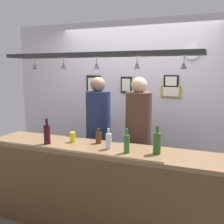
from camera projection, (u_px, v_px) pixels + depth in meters
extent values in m
plane|color=#4C4742|center=(109.00, 212.00, 3.41)|extent=(8.00, 8.00, 0.00)
cube|color=silver|center=(135.00, 103.00, 4.21)|extent=(4.40, 0.06, 2.60)
cube|color=brown|center=(97.00, 149.00, 2.94)|extent=(2.70, 0.55, 0.04)
cube|color=brown|center=(87.00, 200.00, 2.78)|extent=(2.65, 0.04, 0.93)
cube|color=black|center=(98.00, 55.00, 2.82)|extent=(2.20, 0.36, 0.04)
cylinder|color=silver|center=(34.00, 59.00, 3.21)|extent=(0.06, 0.06, 0.00)
cylinder|color=silver|center=(35.00, 61.00, 3.21)|extent=(0.01, 0.01, 0.06)
cone|color=silver|center=(35.00, 66.00, 3.22)|extent=(0.07, 0.07, 0.08)
cylinder|color=silver|center=(63.00, 58.00, 2.96)|extent=(0.06, 0.06, 0.00)
cylinder|color=silver|center=(63.00, 60.00, 2.97)|extent=(0.01, 0.01, 0.06)
cone|color=silver|center=(63.00, 66.00, 2.98)|extent=(0.07, 0.07, 0.08)
cylinder|color=silver|center=(96.00, 57.00, 2.78)|extent=(0.06, 0.06, 0.00)
cylinder|color=silver|center=(96.00, 59.00, 2.79)|extent=(0.01, 0.01, 0.06)
cone|color=silver|center=(96.00, 66.00, 2.80)|extent=(0.07, 0.07, 0.08)
cylinder|color=silver|center=(137.00, 56.00, 2.63)|extent=(0.06, 0.06, 0.00)
cylinder|color=silver|center=(137.00, 59.00, 2.63)|extent=(0.01, 0.01, 0.06)
cone|color=silver|center=(137.00, 65.00, 2.64)|extent=(0.07, 0.07, 0.08)
cylinder|color=silver|center=(184.00, 56.00, 2.53)|extent=(0.06, 0.06, 0.00)
cylinder|color=silver|center=(184.00, 58.00, 2.53)|extent=(0.01, 0.01, 0.06)
cone|color=silver|center=(184.00, 65.00, 2.54)|extent=(0.07, 0.07, 0.08)
cube|color=#2D334C|center=(99.00, 170.00, 3.74)|extent=(0.17, 0.18, 0.82)
cylinder|color=navy|center=(98.00, 117.00, 3.61)|extent=(0.34, 0.34, 0.72)
sphere|color=#9E7556|center=(98.00, 84.00, 3.54)|extent=(0.20, 0.20, 0.20)
cube|color=#2D334C|center=(138.00, 176.00, 3.52)|extent=(0.17, 0.18, 0.83)
cylinder|color=brown|center=(138.00, 120.00, 3.40)|extent=(0.34, 0.34, 0.72)
sphere|color=beige|center=(139.00, 85.00, 3.33)|extent=(0.21, 0.21, 0.21)
cylinder|color=#2D5623|center=(157.00, 144.00, 2.66)|extent=(0.08, 0.08, 0.22)
cylinder|color=#2D5623|center=(157.00, 129.00, 2.64)|extent=(0.03, 0.03, 0.08)
cylinder|color=#512D14|center=(99.00, 138.00, 3.06)|extent=(0.07, 0.07, 0.13)
cylinder|color=#512D14|center=(99.00, 130.00, 3.05)|extent=(0.03, 0.03, 0.05)
cylinder|color=#380F19|center=(47.00, 135.00, 3.03)|extent=(0.08, 0.08, 0.22)
cylinder|color=#380F19|center=(47.00, 122.00, 3.00)|extent=(0.03, 0.03, 0.08)
cylinder|color=#336B2D|center=(127.00, 144.00, 2.70)|extent=(0.06, 0.06, 0.19)
cylinder|color=#336B2D|center=(127.00, 132.00, 2.68)|extent=(0.03, 0.03, 0.07)
cylinder|color=silver|center=(109.00, 141.00, 2.83)|extent=(0.06, 0.06, 0.17)
cylinder|color=silver|center=(109.00, 131.00, 2.82)|extent=(0.03, 0.03, 0.06)
cylinder|color=yellow|center=(73.00, 137.00, 3.11)|extent=(0.07, 0.07, 0.12)
cube|color=black|center=(94.00, 86.00, 4.39)|extent=(0.26, 0.02, 0.34)
cube|color=white|center=(93.00, 86.00, 4.38)|extent=(0.20, 0.01, 0.26)
cube|color=#B29338|center=(171.00, 91.00, 3.93)|extent=(0.30, 0.02, 0.18)
cube|color=white|center=(171.00, 92.00, 3.92)|extent=(0.23, 0.01, 0.14)
cube|color=black|center=(171.00, 81.00, 3.90)|extent=(0.22, 0.02, 0.18)
cube|color=white|center=(171.00, 81.00, 3.89)|extent=(0.17, 0.01, 0.14)
cube|color=black|center=(126.00, 85.00, 4.18)|extent=(0.18, 0.02, 0.26)
cube|color=white|center=(126.00, 85.00, 4.16)|extent=(0.14, 0.01, 0.20)
cylinder|color=white|center=(192.00, 52.00, 3.72)|extent=(0.22, 0.03, 0.22)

